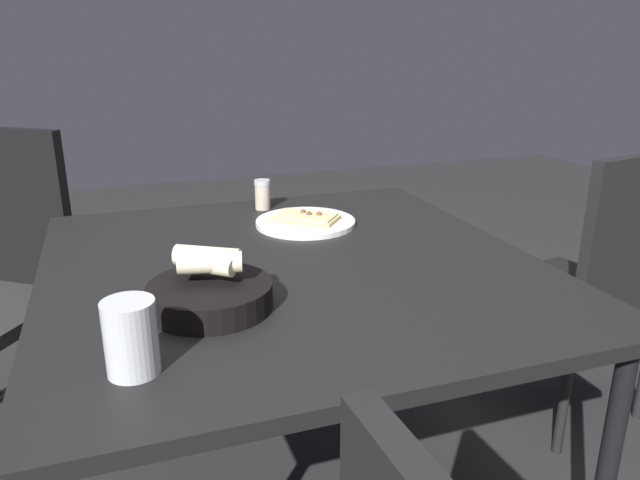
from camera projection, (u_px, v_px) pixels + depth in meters
The scene contains 6 objects.
dining_table at pixel (292, 281), 1.43m from camera, with size 1.16×1.12×0.70m.
pizza_plate at pixel (306, 221), 1.69m from camera, with size 0.28×0.28×0.04m.
bread_basket at pixel (210, 291), 1.16m from camera, with size 0.24×0.24×0.12m.
beer_glass at pixel (131, 342), 0.93m from camera, with size 0.08×0.08×0.12m.
pepper_shaker at pixel (263, 196), 1.84m from camera, with size 0.05×0.05×0.09m.
chair_far at pixel (593, 276), 1.85m from camera, with size 0.50×0.50×0.90m.
Camera 1 is at (1.27, -0.37, 1.21)m, focal length 33.85 mm.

